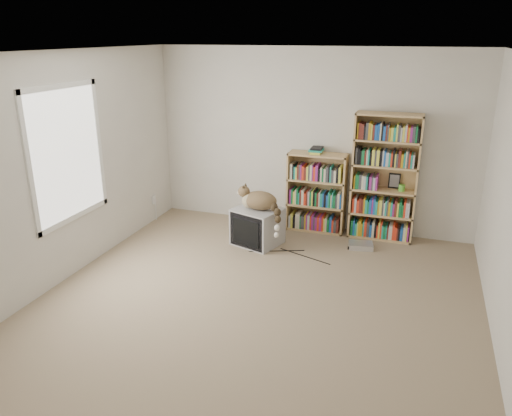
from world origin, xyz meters
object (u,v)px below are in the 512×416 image
(bookcase_tall, at_px, (384,180))
(bookcase_short, at_px, (317,195))
(cat, at_px, (262,204))
(crt_tv, at_px, (258,226))
(dvd_player, at_px, (361,246))

(bookcase_tall, xyz_separation_m, bookcase_short, (-0.90, 0.00, -0.30))
(cat, relative_size, bookcase_tall, 0.39)
(crt_tv, distance_m, cat, 0.35)
(crt_tv, height_order, bookcase_short, bookcase_short)
(crt_tv, height_order, bookcase_tall, bookcase_tall)
(bookcase_short, bearing_deg, dvd_player, -33.73)
(cat, bearing_deg, crt_tv, 145.06)
(crt_tv, relative_size, cat, 1.04)
(bookcase_short, height_order, dvd_player, bookcase_short)
(crt_tv, relative_size, dvd_player, 2.24)
(bookcase_short, distance_m, dvd_player, 0.98)
(cat, bearing_deg, bookcase_tall, 27.39)
(bookcase_tall, relative_size, dvd_player, 5.50)
(cat, height_order, bookcase_short, bookcase_short)
(crt_tv, bearing_deg, bookcase_tall, 44.20)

